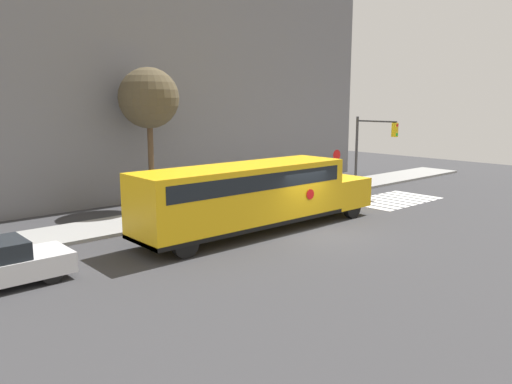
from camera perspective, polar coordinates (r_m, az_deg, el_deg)
name	(u,v)px	position (r m, az deg, el deg)	size (l,w,h in m)	color
ground_plane	(316,233)	(21.08, 6.91, -4.71)	(60.00, 60.00, 0.00)	#333335
sidewalk_strip	(222,207)	(25.71, -3.96, -1.77)	(44.00, 3.00, 0.15)	gray
building_backdrop	(153,81)	(30.60, -11.73, 12.30)	(32.00, 4.00, 13.26)	slate
crosswalk_stripes	(393,200)	(29.02, 15.38, -0.88)	(5.40, 3.20, 0.01)	white
school_bus	(254,193)	(20.75, -0.28, -0.16)	(11.83, 2.57, 2.89)	yellow
stop_sign	(336,165)	(30.47, 9.15, 3.10)	(0.65, 0.10, 2.61)	#38383A
traffic_light	(370,143)	(30.73, 12.94, 5.53)	(0.28, 2.88, 4.55)	#38383A
tree_near_sidewalk	(149,99)	(26.04, -12.15, 10.37)	(3.05, 3.05, 7.14)	brown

